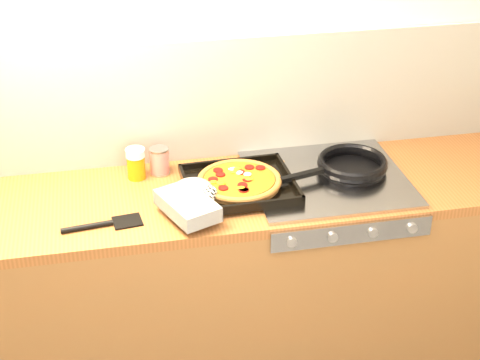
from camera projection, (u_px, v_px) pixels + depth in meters
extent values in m
plane|color=beige|center=(199.00, 76.00, 2.87)|extent=(3.20, 0.00, 3.20)
cube|color=white|center=(200.00, 101.00, 2.90)|extent=(3.20, 0.02, 0.50)
cube|color=brown|center=(215.00, 291.00, 3.01)|extent=(3.20, 0.60, 0.86)
cube|color=brown|center=(213.00, 196.00, 2.79)|extent=(3.20, 0.60, 0.04)
cube|color=#9FA0A5|center=(351.00, 232.00, 2.63)|extent=(0.60, 0.03, 0.08)
cylinder|color=#A5A5AA|center=(292.00, 242.00, 2.57)|extent=(0.04, 0.02, 0.04)
cylinder|color=#A5A5AA|center=(333.00, 237.00, 2.60)|extent=(0.04, 0.02, 0.04)
cylinder|color=#A5A5AA|center=(373.00, 232.00, 2.63)|extent=(0.04, 0.02, 0.04)
cylinder|color=#A5A5AA|center=(412.00, 228.00, 2.65)|extent=(0.04, 0.02, 0.04)
cube|color=#9FA0A5|center=(327.00, 179.00, 2.86)|extent=(0.60, 0.56, 0.02)
cube|color=black|center=(239.00, 186.00, 2.77)|extent=(0.42, 0.37, 0.01)
cube|color=black|center=(229.00, 162.00, 2.91)|extent=(0.41, 0.03, 0.02)
cube|color=black|center=(251.00, 205.00, 2.62)|extent=(0.41, 0.03, 0.02)
cube|color=black|center=(290.00, 176.00, 2.80)|extent=(0.03, 0.36, 0.02)
cube|color=black|center=(188.00, 188.00, 2.72)|extent=(0.03, 0.36, 0.02)
cylinder|color=#B07233|center=(239.00, 183.00, 2.76)|extent=(0.32, 0.32, 0.02)
torus|color=#B07233|center=(239.00, 180.00, 2.76)|extent=(0.33, 0.33, 0.02)
cylinder|color=#C27517|center=(239.00, 180.00, 2.76)|extent=(0.28, 0.28, 0.01)
cylinder|color=maroon|center=(247.00, 179.00, 2.75)|extent=(0.04, 0.04, 0.01)
cylinder|color=maroon|center=(218.00, 170.00, 2.81)|extent=(0.04, 0.04, 0.01)
cylinder|color=maroon|center=(244.00, 190.00, 2.68)|extent=(0.04, 0.04, 0.01)
cylinder|color=maroon|center=(213.00, 179.00, 2.75)|extent=(0.04, 0.04, 0.01)
cylinder|color=maroon|center=(249.00, 167.00, 2.83)|extent=(0.04, 0.04, 0.01)
cylinder|color=maroon|center=(240.00, 172.00, 2.79)|extent=(0.04, 0.04, 0.01)
cylinder|color=maroon|center=(223.00, 188.00, 2.69)|extent=(0.04, 0.04, 0.01)
cylinder|color=maroon|center=(260.00, 168.00, 2.83)|extent=(0.04, 0.04, 0.01)
cylinder|color=maroon|center=(244.00, 190.00, 2.68)|extent=(0.04, 0.04, 0.01)
cylinder|color=maroon|center=(242.00, 185.00, 2.71)|extent=(0.04, 0.04, 0.01)
cylinder|color=maroon|center=(220.00, 175.00, 2.78)|extent=(0.04, 0.04, 0.01)
ellipsoid|color=gold|center=(220.00, 182.00, 2.72)|extent=(0.03, 0.02, 0.01)
ellipsoid|color=gold|center=(213.00, 182.00, 2.73)|extent=(0.03, 0.02, 0.01)
ellipsoid|color=gold|center=(234.00, 172.00, 2.79)|extent=(0.03, 0.02, 0.01)
ellipsoid|color=gold|center=(231.00, 167.00, 2.83)|extent=(0.03, 0.02, 0.01)
ellipsoid|color=gold|center=(241.00, 188.00, 2.69)|extent=(0.03, 0.02, 0.01)
ellipsoid|color=gold|center=(249.00, 179.00, 2.75)|extent=(0.03, 0.02, 0.01)
ellipsoid|color=gold|center=(245.00, 177.00, 2.76)|extent=(0.03, 0.02, 0.01)
ellipsoid|color=gold|center=(221.00, 184.00, 2.72)|extent=(0.03, 0.02, 0.01)
ellipsoid|color=gold|center=(236.00, 169.00, 2.82)|extent=(0.03, 0.02, 0.01)
ellipsoid|color=silver|center=(232.00, 168.00, 2.82)|extent=(0.03, 0.03, 0.01)
ellipsoid|color=silver|center=(240.00, 173.00, 2.79)|extent=(0.03, 0.03, 0.01)
ellipsoid|color=silver|center=(248.00, 174.00, 2.78)|extent=(0.03, 0.03, 0.01)
cube|color=black|center=(187.00, 205.00, 2.58)|extent=(0.22, 0.28, 0.06)
ellipsoid|color=black|center=(193.00, 189.00, 2.69)|extent=(0.15, 0.15, 0.06)
cylinder|color=black|center=(207.00, 199.00, 2.63)|extent=(0.09, 0.11, 0.05)
cylinder|color=black|center=(352.00, 169.00, 2.89)|extent=(0.31, 0.31, 0.01)
torus|color=black|center=(352.00, 164.00, 2.88)|extent=(0.34, 0.34, 0.03)
cube|color=black|center=(304.00, 175.00, 2.79)|extent=(0.20, 0.07, 0.02)
cylinder|color=#AF0E13|center=(160.00, 161.00, 2.88)|extent=(0.08, 0.08, 0.10)
cylinder|color=#B2B2B7|center=(159.00, 149.00, 2.86)|extent=(0.08, 0.08, 0.01)
cylinder|color=#B2B2B7|center=(160.00, 172.00, 2.91)|extent=(0.08, 0.08, 0.01)
cylinder|color=orange|center=(136.00, 167.00, 2.85)|extent=(0.08, 0.08, 0.09)
cylinder|color=silver|center=(135.00, 153.00, 2.82)|extent=(0.09, 0.09, 0.03)
cylinder|color=#9F7143|center=(245.00, 162.00, 2.96)|extent=(0.26, 0.06, 0.02)
ellipsoid|color=#9F7143|center=(279.00, 162.00, 2.96)|extent=(0.07, 0.05, 0.02)
cube|color=black|center=(127.00, 221.00, 2.59)|extent=(0.11, 0.10, 0.01)
cylinder|color=black|center=(87.00, 227.00, 2.55)|extent=(0.18, 0.04, 0.02)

